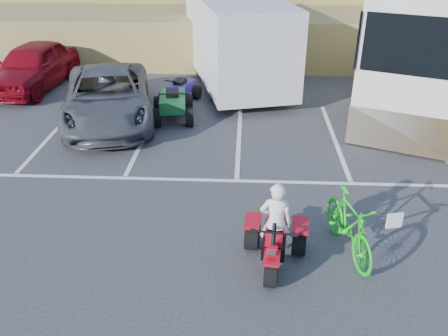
{
  "coord_description": "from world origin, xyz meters",
  "views": [
    {
      "loc": [
        0.19,
        -7.41,
        5.53
      ],
      "look_at": [
        -0.24,
        1.15,
        1.0
      ],
      "focal_mm": 38.0,
      "sensor_mm": 36.0,
      "label": 1
    }
  ],
  "objects_px": {
    "rider": "(276,223)",
    "green_dirt_bike": "(349,225)",
    "quad_atv_green": "(174,119)",
    "red_trike_atv": "(273,264)",
    "red_car": "(33,66)",
    "grey_pickup": "(108,96)",
    "cargo_trailer": "(237,39)",
    "rv_motorhome": "(429,45)",
    "quad_atv_blue": "(181,102)"
  },
  "relations": [
    {
      "from": "grey_pickup",
      "to": "rider",
      "type": "bearing_deg",
      "value": -67.81
    },
    {
      "from": "rider",
      "to": "quad_atv_green",
      "type": "height_order",
      "value": "rider"
    },
    {
      "from": "cargo_trailer",
      "to": "rv_motorhome",
      "type": "bearing_deg",
      "value": -20.14
    },
    {
      "from": "rider",
      "to": "green_dirt_bike",
      "type": "distance_m",
      "value": 1.39
    },
    {
      "from": "red_trike_atv",
      "to": "green_dirt_bike",
      "type": "bearing_deg",
      "value": 24.78
    },
    {
      "from": "red_trike_atv",
      "to": "quad_atv_blue",
      "type": "height_order",
      "value": "red_trike_atv"
    },
    {
      "from": "red_car",
      "to": "grey_pickup",
      "type": "bearing_deg",
      "value": -34.61
    },
    {
      "from": "red_car",
      "to": "red_trike_atv",
      "type": "bearing_deg",
      "value": -43.79
    },
    {
      "from": "cargo_trailer",
      "to": "quad_atv_green",
      "type": "xyz_separation_m",
      "value": [
        -1.85,
        -3.55,
        -1.7
      ]
    },
    {
      "from": "red_trike_atv",
      "to": "quad_atv_blue",
      "type": "relative_size",
      "value": 1.14
    },
    {
      "from": "quad_atv_blue",
      "to": "cargo_trailer",
      "type": "bearing_deg",
      "value": 62.4
    },
    {
      "from": "cargo_trailer",
      "to": "quad_atv_green",
      "type": "bearing_deg",
      "value": -132.0
    },
    {
      "from": "red_trike_atv",
      "to": "rider",
      "type": "distance_m",
      "value": 0.81
    },
    {
      "from": "rider",
      "to": "rv_motorhome",
      "type": "relative_size",
      "value": 0.14
    },
    {
      "from": "red_trike_atv",
      "to": "grey_pickup",
      "type": "relative_size",
      "value": 0.28
    },
    {
      "from": "rv_motorhome",
      "to": "cargo_trailer",
      "type": "bearing_deg",
      "value": -162.55
    },
    {
      "from": "rider",
      "to": "cargo_trailer",
      "type": "relative_size",
      "value": 0.22
    },
    {
      "from": "cargo_trailer",
      "to": "rv_motorhome",
      "type": "distance_m",
      "value": 6.58
    },
    {
      "from": "grey_pickup",
      "to": "red_car",
      "type": "xyz_separation_m",
      "value": [
        -3.54,
        3.0,
        0.04
      ]
    },
    {
      "from": "red_car",
      "to": "rv_motorhome",
      "type": "relative_size",
      "value": 0.42
    },
    {
      "from": "green_dirt_bike",
      "to": "quad_atv_green",
      "type": "bearing_deg",
      "value": 110.1
    },
    {
      "from": "cargo_trailer",
      "to": "rv_motorhome",
      "type": "xyz_separation_m",
      "value": [
        6.55,
        -0.65,
        0.01
      ]
    },
    {
      "from": "green_dirt_bike",
      "to": "cargo_trailer",
      "type": "relative_size",
      "value": 0.28
    },
    {
      "from": "green_dirt_bike",
      "to": "rv_motorhome",
      "type": "distance_m",
      "value": 10.26
    },
    {
      "from": "red_car",
      "to": "quad_atv_blue",
      "type": "distance_m",
      "value": 5.71
    },
    {
      "from": "rider",
      "to": "green_dirt_bike",
      "type": "height_order",
      "value": "rider"
    },
    {
      "from": "red_trike_atv",
      "to": "grey_pickup",
      "type": "height_order",
      "value": "grey_pickup"
    },
    {
      "from": "red_trike_atv",
      "to": "quad_atv_green",
      "type": "xyz_separation_m",
      "value": [
        -2.79,
        6.81,
        0.0
      ]
    },
    {
      "from": "quad_atv_blue",
      "to": "quad_atv_green",
      "type": "xyz_separation_m",
      "value": [
        -0.01,
        -1.61,
        0.0
      ]
    },
    {
      "from": "red_trike_atv",
      "to": "rider",
      "type": "bearing_deg",
      "value": 90.0
    },
    {
      "from": "cargo_trailer",
      "to": "quad_atv_green",
      "type": "distance_m",
      "value": 4.35
    },
    {
      "from": "quad_atv_green",
      "to": "red_trike_atv",
      "type": "bearing_deg",
      "value": -74.95
    },
    {
      "from": "grey_pickup",
      "to": "quad_atv_green",
      "type": "distance_m",
      "value": 2.11
    },
    {
      "from": "rider",
      "to": "green_dirt_bike",
      "type": "xyz_separation_m",
      "value": [
        1.35,
        0.29,
        -0.19
      ]
    },
    {
      "from": "green_dirt_bike",
      "to": "rv_motorhome",
      "type": "bearing_deg",
      "value": 52.44
    },
    {
      "from": "red_car",
      "to": "quad_atv_green",
      "type": "distance_m",
      "value": 6.26
    },
    {
      "from": "rv_motorhome",
      "to": "quad_atv_green",
      "type": "relative_size",
      "value": 6.85
    },
    {
      "from": "grey_pickup",
      "to": "quad_atv_blue",
      "type": "distance_m",
      "value": 2.73
    },
    {
      "from": "green_dirt_bike",
      "to": "grey_pickup",
      "type": "relative_size",
      "value": 0.36
    },
    {
      "from": "rider",
      "to": "red_car",
      "type": "distance_m",
      "value": 12.65
    },
    {
      "from": "cargo_trailer",
      "to": "rv_motorhome",
      "type": "relative_size",
      "value": 0.64
    },
    {
      "from": "red_trike_atv",
      "to": "rv_motorhome",
      "type": "height_order",
      "value": "rv_motorhome"
    },
    {
      "from": "rider",
      "to": "quad_atv_green",
      "type": "xyz_separation_m",
      "value": [
        -2.81,
        6.66,
        -0.79
      ]
    },
    {
      "from": "quad_atv_blue",
      "to": "red_car",
      "type": "bearing_deg",
      "value": -177.35
    },
    {
      "from": "green_dirt_bike",
      "to": "cargo_trailer",
      "type": "distance_m",
      "value": 10.25
    },
    {
      "from": "red_trike_atv",
      "to": "green_dirt_bike",
      "type": "xyz_separation_m",
      "value": [
        1.36,
        0.44,
        0.6
      ]
    },
    {
      "from": "rv_motorhome",
      "to": "grey_pickup",
      "type": "bearing_deg",
      "value": -140.66
    },
    {
      "from": "red_trike_atv",
      "to": "cargo_trailer",
      "type": "height_order",
      "value": "cargo_trailer"
    },
    {
      "from": "red_car",
      "to": "green_dirt_bike",
      "type": "bearing_deg",
      "value": -38.13
    },
    {
      "from": "rider",
      "to": "rv_motorhome",
      "type": "distance_m",
      "value": 11.12
    }
  ]
}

